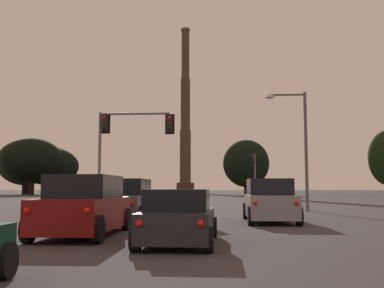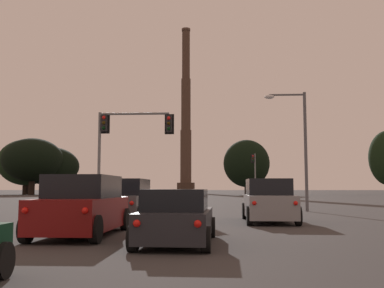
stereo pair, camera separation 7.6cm
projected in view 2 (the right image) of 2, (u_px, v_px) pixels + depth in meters
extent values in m
cylinder|color=black|center=(1.00, 261.00, 7.26)|extent=(0.24, 0.61, 0.60)
cube|color=gray|center=(269.00, 206.00, 19.42)|extent=(1.96, 4.82, 0.95)
cube|color=black|center=(268.00, 187.00, 19.62)|extent=(1.80, 2.81, 0.70)
cylinder|color=black|center=(245.00, 211.00, 21.37)|extent=(0.23, 0.76, 0.76)
cylinder|color=black|center=(284.00, 211.00, 21.24)|extent=(0.23, 0.76, 0.76)
cylinder|color=black|center=(249.00, 216.00, 17.54)|extent=(0.23, 0.76, 0.76)
cylinder|color=black|center=(298.00, 216.00, 17.42)|extent=(0.23, 0.76, 0.76)
sphere|color=red|center=(254.00, 203.00, 17.09)|extent=(0.17, 0.17, 0.17)
sphere|color=red|center=(296.00, 203.00, 16.99)|extent=(0.17, 0.17, 0.17)
cube|color=#4C4F54|center=(124.00, 206.00, 19.52)|extent=(1.93, 4.80, 0.95)
cube|color=black|center=(125.00, 187.00, 19.72)|extent=(1.78, 2.80, 0.70)
cylinder|color=black|center=(113.00, 211.00, 21.46)|extent=(0.22, 0.76, 0.76)
cylinder|color=black|center=(152.00, 211.00, 21.35)|extent=(0.22, 0.76, 0.76)
cylinder|color=black|center=(91.00, 216.00, 17.63)|extent=(0.22, 0.76, 0.76)
cylinder|color=black|center=(138.00, 216.00, 17.53)|extent=(0.22, 0.76, 0.76)
sphere|color=red|center=(91.00, 203.00, 17.18)|extent=(0.17, 0.17, 0.17)
sphere|color=red|center=(132.00, 203.00, 17.09)|extent=(0.17, 0.17, 0.17)
cube|color=#232328|center=(177.00, 224.00, 11.89)|extent=(1.81, 4.04, 0.72)
cube|color=black|center=(176.00, 200.00, 11.56)|extent=(1.60, 1.93, 0.55)
cylinder|color=black|center=(156.00, 227.00, 13.55)|extent=(0.23, 0.60, 0.60)
cylinder|color=black|center=(211.00, 227.00, 13.42)|extent=(0.23, 0.60, 0.60)
cylinder|color=black|center=(133.00, 239.00, 10.33)|extent=(0.23, 0.60, 0.60)
cylinder|color=black|center=(206.00, 240.00, 10.19)|extent=(0.23, 0.60, 0.60)
sphere|color=red|center=(137.00, 223.00, 9.96)|extent=(0.17, 0.17, 0.17)
sphere|color=red|center=(198.00, 224.00, 9.85)|extent=(0.17, 0.17, 0.17)
cube|color=maroon|center=(82.00, 213.00, 13.83)|extent=(1.96, 4.82, 0.95)
cube|color=black|center=(84.00, 187.00, 14.03)|extent=(1.80, 2.81, 0.70)
cylinder|color=black|center=(72.00, 219.00, 15.76)|extent=(0.23, 0.76, 0.76)
cylinder|color=black|center=(125.00, 219.00, 15.67)|extent=(0.23, 0.76, 0.76)
cylinder|color=black|center=(26.00, 229.00, 11.93)|extent=(0.23, 0.76, 0.76)
cylinder|color=black|center=(96.00, 229.00, 11.84)|extent=(0.23, 0.76, 0.76)
sphere|color=red|center=(25.00, 211.00, 11.48)|extent=(0.17, 0.17, 0.17)
sphere|color=red|center=(85.00, 211.00, 11.40)|extent=(0.17, 0.17, 0.17)
cylinder|color=slate|center=(255.00, 176.00, 61.25)|extent=(0.18, 0.18, 6.16)
cylinder|color=black|center=(256.00, 198.00, 60.96)|extent=(0.40, 0.40, 0.10)
cube|color=black|center=(253.00, 158.00, 61.50)|extent=(0.34, 0.34, 1.04)
cube|color=black|center=(253.00, 159.00, 61.68)|extent=(0.58, 0.03, 1.25)
sphere|color=red|center=(253.00, 156.00, 61.35)|extent=(0.22, 0.22, 0.22)
sphere|color=#352604|center=(253.00, 158.00, 61.31)|extent=(0.22, 0.22, 0.22)
sphere|color=black|center=(253.00, 161.00, 61.28)|extent=(0.22, 0.22, 0.22)
cylinder|color=slate|center=(99.00, 162.00, 27.42)|extent=(0.18, 0.18, 6.11)
cylinder|color=black|center=(98.00, 211.00, 27.12)|extent=(0.40, 0.40, 0.10)
cube|color=black|center=(104.00, 123.00, 27.63)|extent=(0.34, 0.34, 1.04)
cube|color=black|center=(105.00, 124.00, 27.81)|extent=(0.58, 0.03, 1.25)
sphere|color=red|center=(104.00, 118.00, 27.47)|extent=(0.22, 0.22, 0.22)
sphere|color=#352604|center=(104.00, 123.00, 27.44)|extent=(0.22, 0.22, 0.22)
sphere|color=black|center=(104.00, 128.00, 27.41)|extent=(0.22, 0.22, 0.22)
cylinder|color=slate|center=(134.00, 114.00, 27.58)|extent=(4.29, 0.14, 0.14)
sphere|color=slate|center=(100.00, 114.00, 27.70)|extent=(0.18, 0.18, 0.18)
cube|color=black|center=(169.00, 124.00, 27.39)|extent=(0.34, 0.34, 1.04)
cube|color=black|center=(169.00, 124.00, 27.57)|extent=(0.58, 0.03, 1.25)
sphere|color=red|center=(169.00, 118.00, 27.23)|extent=(0.22, 0.22, 0.22)
sphere|color=#352604|center=(169.00, 123.00, 27.20)|extent=(0.22, 0.22, 0.22)
sphere|color=black|center=(169.00, 129.00, 27.17)|extent=(0.22, 0.22, 0.22)
cylinder|color=#56565B|center=(306.00, 151.00, 28.47)|extent=(0.20, 0.20, 7.60)
cylinder|color=#56565B|center=(287.00, 95.00, 28.89)|extent=(2.24, 0.12, 0.12)
sphere|color=#56565B|center=(304.00, 95.00, 28.83)|extent=(0.20, 0.20, 0.20)
ellipsoid|color=silver|center=(269.00, 97.00, 28.95)|extent=(0.64, 0.36, 0.26)
cylinder|color=#3C2B22|center=(186.00, 188.00, 133.11)|extent=(5.28, 5.28, 3.01)
cylinder|color=#473328|center=(186.00, 156.00, 134.03)|extent=(3.30, 3.30, 15.72)
cylinder|color=#473328|center=(186.00, 104.00, 135.56)|extent=(2.84, 2.84, 15.72)
cylinder|color=#473328|center=(186.00, 54.00, 137.09)|extent=(2.37, 2.37, 15.72)
cylinder|color=#4E382C|center=(186.00, 30.00, 137.82)|extent=(2.66, 2.66, 0.70)
cylinder|color=black|center=(25.00, 187.00, 99.29)|extent=(1.26, 1.26, 3.30)
ellipsoid|color=black|center=(26.00, 162.00, 99.83)|extent=(12.57, 11.31, 10.22)
cylinder|color=black|center=(50.00, 188.00, 99.83)|extent=(1.28, 1.28, 3.07)
ellipsoid|color=black|center=(50.00, 166.00, 100.30)|extent=(12.82, 11.54, 8.61)
cylinder|color=black|center=(247.00, 188.00, 92.14)|extent=(0.95, 0.95, 2.85)
ellipsoid|color=black|center=(246.00, 163.00, 92.64)|extent=(9.50, 8.55, 9.76)
cylinder|color=black|center=(32.00, 185.00, 95.51)|extent=(1.30, 1.30, 3.99)
ellipsoid|color=black|center=(33.00, 160.00, 96.05)|extent=(12.98, 11.68, 9.26)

